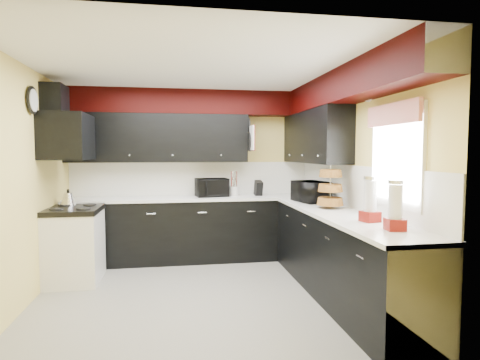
% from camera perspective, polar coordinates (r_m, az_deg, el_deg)
% --- Properties ---
extents(ground, '(3.60, 3.60, 0.00)m').
position_cam_1_polar(ground, '(4.67, -5.54, -16.01)').
color(ground, gray).
rests_on(ground, ground).
extents(wall_back, '(3.60, 0.06, 2.50)m').
position_cam_1_polar(wall_back, '(6.20, -6.75, 0.76)').
color(wall_back, '#E0C666').
rests_on(wall_back, ground).
extents(wall_right, '(0.06, 3.60, 2.50)m').
position_cam_1_polar(wall_right, '(4.87, 16.01, -0.25)').
color(wall_right, '#E0C666').
rests_on(wall_right, ground).
extents(wall_left, '(0.06, 3.60, 2.50)m').
position_cam_1_polar(wall_left, '(4.65, -28.38, -0.77)').
color(wall_left, '#E0C666').
rests_on(wall_left, ground).
extents(ceiling, '(3.60, 3.60, 0.06)m').
position_cam_1_polar(ceiling, '(4.48, -5.76, 15.59)').
color(ceiling, white).
rests_on(ceiling, wall_back).
extents(cab_back, '(3.60, 0.60, 0.90)m').
position_cam_1_polar(cab_back, '(6.00, -6.55, -7.05)').
color(cab_back, black).
rests_on(cab_back, ground).
extents(cab_right, '(0.60, 3.00, 0.90)m').
position_cam_1_polar(cab_right, '(4.60, 14.02, -10.56)').
color(cab_right, black).
rests_on(cab_right, ground).
extents(counter_back, '(3.62, 0.64, 0.04)m').
position_cam_1_polar(counter_back, '(5.93, -6.58, -2.59)').
color(counter_back, white).
rests_on(counter_back, cab_back).
extents(counter_right, '(0.64, 3.02, 0.04)m').
position_cam_1_polar(counter_right, '(4.51, 14.12, -4.77)').
color(counter_right, white).
rests_on(counter_right, cab_right).
extents(splash_back, '(3.60, 0.02, 0.50)m').
position_cam_1_polar(splash_back, '(6.19, -6.74, 0.20)').
color(splash_back, white).
rests_on(splash_back, counter_back).
extents(splash_right, '(0.02, 3.60, 0.50)m').
position_cam_1_polar(splash_right, '(4.87, 15.89, -0.96)').
color(splash_right, white).
rests_on(splash_right, counter_right).
extents(upper_back, '(2.60, 0.35, 0.70)m').
position_cam_1_polar(upper_back, '(6.01, -11.50, 5.85)').
color(upper_back, black).
rests_on(upper_back, wall_back).
extents(upper_right, '(0.35, 1.80, 0.70)m').
position_cam_1_polar(upper_right, '(5.62, 10.54, 6.00)').
color(upper_right, black).
rests_on(upper_right, wall_right).
extents(soffit_back, '(3.60, 0.36, 0.35)m').
position_cam_1_polar(soffit_back, '(6.05, -6.75, 10.88)').
color(soffit_back, black).
rests_on(soffit_back, wall_back).
extents(soffit_right, '(0.36, 3.24, 0.35)m').
position_cam_1_polar(soffit_right, '(4.67, 15.20, 12.82)').
color(soffit_right, black).
rests_on(soffit_right, wall_right).
extents(stove, '(0.60, 0.75, 0.86)m').
position_cam_1_polar(stove, '(5.40, -22.42, -8.79)').
color(stove, white).
rests_on(stove, ground).
extents(cooktop, '(0.62, 0.77, 0.06)m').
position_cam_1_polar(cooktop, '(5.32, -22.56, -3.95)').
color(cooktop, black).
rests_on(cooktop, stove).
extents(hood, '(0.50, 0.78, 0.55)m').
position_cam_1_polar(hood, '(5.29, -23.35, 5.65)').
color(hood, black).
rests_on(hood, wall_left).
extents(hood_duct, '(0.24, 0.40, 0.40)m').
position_cam_1_polar(hood_duct, '(5.35, -24.84, 10.10)').
color(hood_duct, black).
rests_on(hood_duct, wall_left).
extents(window, '(0.03, 0.86, 0.96)m').
position_cam_1_polar(window, '(4.05, 21.38, 3.05)').
color(window, white).
rests_on(window, wall_right).
extents(valance, '(0.04, 0.88, 0.20)m').
position_cam_1_polar(valance, '(4.04, 20.84, 8.75)').
color(valance, red).
rests_on(valance, wall_right).
extents(pan_top, '(0.03, 0.22, 0.40)m').
position_cam_1_polar(pan_top, '(6.05, 1.16, 7.82)').
color(pan_top, black).
rests_on(pan_top, upper_back).
extents(pan_mid, '(0.03, 0.28, 0.46)m').
position_cam_1_polar(pan_mid, '(5.91, 1.39, 5.48)').
color(pan_mid, black).
rests_on(pan_mid, upper_back).
extents(pan_low, '(0.03, 0.24, 0.42)m').
position_cam_1_polar(pan_low, '(6.16, 0.94, 5.14)').
color(pan_low, black).
rests_on(pan_low, upper_back).
extents(cut_board, '(0.03, 0.26, 0.35)m').
position_cam_1_polar(cut_board, '(5.79, 1.72, 6.00)').
color(cut_board, white).
rests_on(cut_board, upper_back).
extents(baskets, '(0.27, 0.27, 0.50)m').
position_cam_1_polar(baskets, '(4.80, 12.72, -1.08)').
color(baskets, brown).
rests_on(baskets, upper_right).
extents(clock, '(0.03, 0.30, 0.30)m').
position_cam_1_polar(clock, '(4.89, -27.43, 10.04)').
color(clock, black).
rests_on(clock, wall_left).
extents(deco_plate, '(0.03, 0.24, 0.24)m').
position_cam_1_polar(deco_plate, '(4.57, 17.84, 12.01)').
color(deco_plate, white).
rests_on(deco_plate, wall_right).
extents(toaster_oven, '(0.51, 0.44, 0.27)m').
position_cam_1_polar(toaster_oven, '(5.95, -4.00, -1.06)').
color(toaster_oven, black).
rests_on(toaster_oven, counter_back).
extents(microwave, '(0.43, 0.56, 0.27)m').
position_cam_1_polar(microwave, '(5.35, 10.05, -1.64)').
color(microwave, black).
rests_on(microwave, counter_right).
extents(utensil_crock, '(0.17, 0.17, 0.14)m').
position_cam_1_polar(utensil_crock, '(6.03, -0.84, -1.59)').
color(utensil_crock, silver).
rests_on(utensil_crock, counter_back).
extents(knife_block, '(0.11, 0.15, 0.22)m').
position_cam_1_polar(knife_block, '(6.04, 2.64, -1.19)').
color(knife_block, black).
rests_on(knife_block, counter_back).
extents(kettle, '(0.23, 0.23, 0.16)m').
position_cam_1_polar(kettle, '(5.55, -23.23, -2.50)').
color(kettle, silver).
rests_on(kettle, cooktop).
extents(dispenser_a, '(0.18, 0.18, 0.41)m').
position_cam_1_polar(dispenser_a, '(3.97, 18.03, -2.77)').
color(dispenser_a, '#5B000D').
rests_on(dispenser_a, counter_right).
extents(dispenser_b, '(0.17, 0.17, 0.40)m').
position_cam_1_polar(dispenser_b, '(3.60, 21.22, -3.58)').
color(dispenser_b, '#660109').
rests_on(dispenser_b, counter_right).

